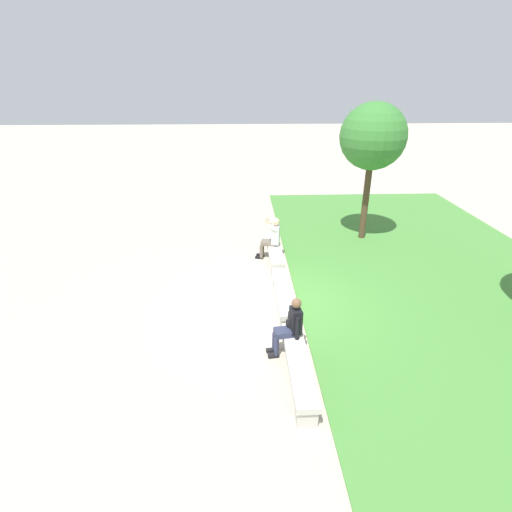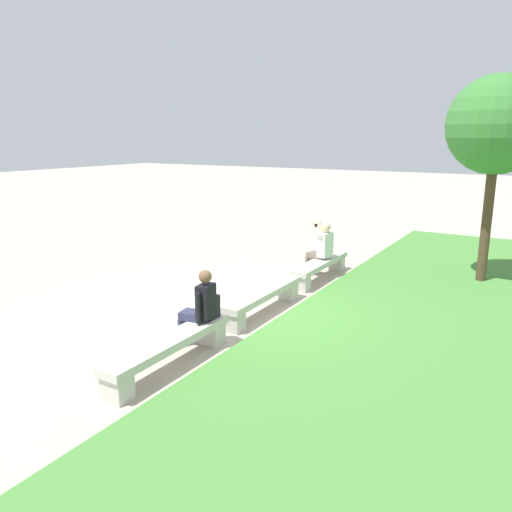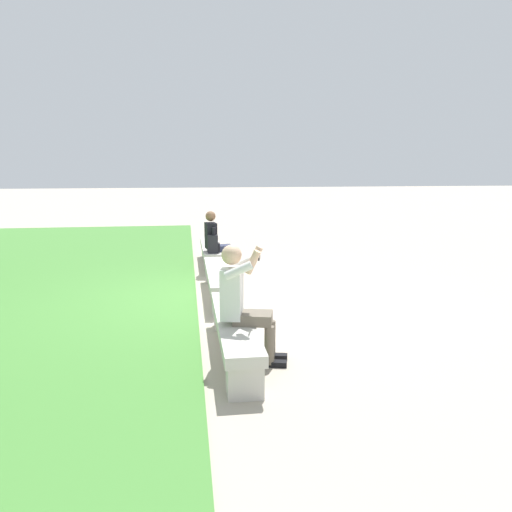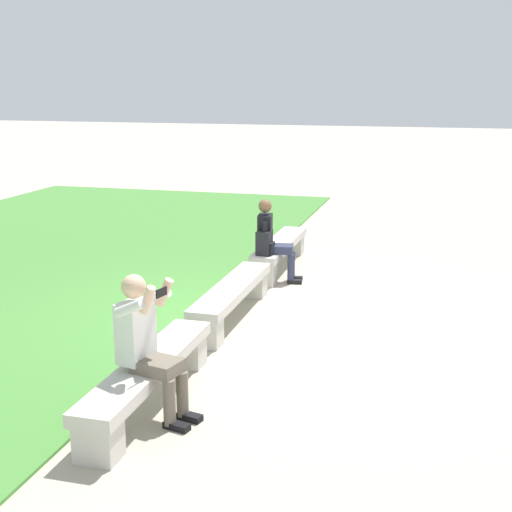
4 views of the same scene
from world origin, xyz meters
name	(u,v)px [view 4 (image 4 of 4)]	position (x,y,z in m)	size (l,w,h in m)	color
ground_plane	(232,318)	(0.00, 0.00, 0.00)	(80.00, 80.00, 0.00)	#B2A593
bench_main	(149,375)	(-2.63, 0.00, 0.31)	(2.38, 0.40, 0.45)	beige
bench_near	(232,295)	(0.00, 0.00, 0.31)	(2.38, 0.40, 0.45)	beige
bench_mid	(280,249)	(2.63, 0.00, 0.31)	(2.38, 0.40, 0.45)	beige
person_photographer	(146,340)	(-2.82, -0.08, 0.74)	(0.53, 0.77, 1.32)	black
person_distant	(272,238)	(1.83, -0.07, 0.67)	(0.48, 0.71, 1.26)	black
backpack	(265,243)	(1.68, 0.01, 0.63)	(0.28, 0.24, 0.43)	black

